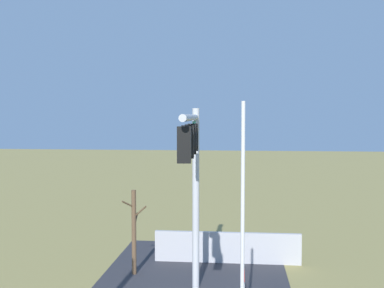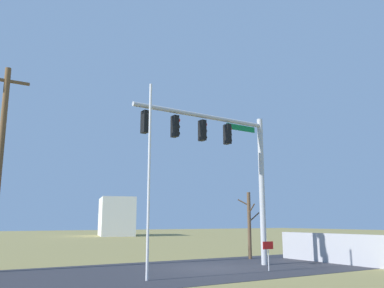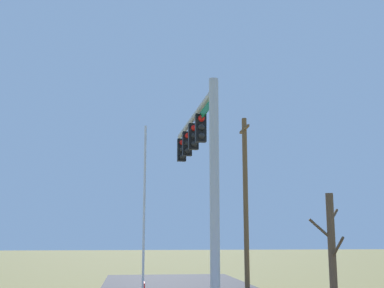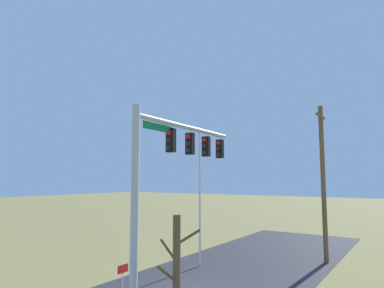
% 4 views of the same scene
% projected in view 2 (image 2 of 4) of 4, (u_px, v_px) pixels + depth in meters
% --- Properties ---
extents(ground_plane, '(160.00, 160.00, 0.00)m').
position_uv_depth(ground_plane, '(211.00, 268.00, 17.80)').
color(ground_plane, olive).
extents(road_surface, '(28.00, 8.00, 0.01)m').
position_uv_depth(road_surface, '(127.00, 274.00, 15.79)').
color(road_surface, '#2D2D33').
rests_on(road_surface, ground_plane).
extents(sidewalk_corner, '(6.00, 6.00, 0.01)m').
position_uv_depth(sidewalk_corner, '(280.00, 264.00, 19.64)').
color(sidewalk_corner, '#B7B5AD').
rests_on(sidewalk_corner, ground_plane).
extents(retaining_fence, '(0.20, 6.88, 1.46)m').
position_uv_depth(retaining_fence, '(332.00, 248.00, 20.03)').
color(retaining_fence, '#A8A8AD').
rests_on(retaining_fence, ground_plane).
extents(signal_mast, '(7.26, 0.62, 7.24)m').
position_uv_depth(signal_mast, '(225.00, 153.00, 18.91)').
color(signal_mast, '#B2B5BA').
rests_on(signal_mast, ground_plane).
extents(flagpole, '(0.10, 0.10, 7.31)m').
position_uv_depth(flagpole, '(149.00, 178.00, 14.77)').
color(flagpole, silver).
rests_on(flagpole, ground_plane).
extents(utility_pole, '(1.90, 0.26, 8.88)m').
position_uv_depth(utility_pole, '(0.00, 162.00, 17.23)').
color(utility_pole, brown).
rests_on(utility_pole, ground_plane).
extents(bare_tree, '(1.27, 1.02, 3.71)m').
position_uv_depth(bare_tree, '(249.00, 224.00, 22.62)').
color(bare_tree, brown).
rests_on(bare_tree, ground_plane).
extents(open_sign, '(0.56, 0.04, 1.22)m').
position_uv_depth(open_sign, '(268.00, 249.00, 16.97)').
color(open_sign, silver).
rests_on(open_sign, ground_plane).
extents(distant_building, '(6.61, 9.32, 5.46)m').
position_uv_depth(distant_building, '(116.00, 217.00, 58.34)').
color(distant_building, silver).
rests_on(distant_building, ground_plane).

